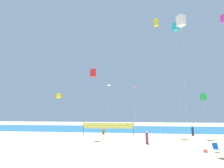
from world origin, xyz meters
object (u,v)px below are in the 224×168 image
at_px(beachgoer_navy_shirt, 193,130).
at_px(kite_white_box, 181,21).
at_px(folding_beach_chair, 216,147).
at_px(beach_handbag, 205,151).
at_px(beachgoer_coral_shirt, 103,129).
at_px(kite_magenta_box, 224,19).
at_px(kite_red_box, 93,73).
at_px(kite_yellow_delta, 58,96).
at_px(kite_cyan_box, 175,27).
at_px(kite_lime_diamond, 109,88).
at_px(kite_yellow_box, 156,23).
at_px(kite_magenta_diamond, 134,88).
at_px(kite_green_delta, 202,97).
at_px(volleyball_net, 108,126).
at_px(beachgoer_plum_shirt, 147,137).

height_order(beachgoer_navy_shirt, kite_white_box, kite_white_box).
xyz_separation_m(folding_beach_chair, beach_handbag, (-1.05, -0.20, -0.32)).
bearing_deg(beachgoer_coral_shirt, kite_magenta_box, -34.28).
xyz_separation_m(beach_handbag, kite_red_box, (-13.51, 7.95, 10.07)).
xyz_separation_m(kite_yellow_delta, kite_white_box, (18.33, -7.92, 7.84)).
xyz_separation_m(beach_handbag, kite_magenta_box, (4.28, 2.69, 15.17)).
height_order(beachgoer_coral_shirt, kite_red_box, kite_red_box).
xyz_separation_m(kite_red_box, kite_white_box, (12.23, -7.02, 4.31)).
relative_size(kite_cyan_box, kite_lime_diamond, 2.90).
relative_size(beachgoer_coral_shirt, kite_red_box, 0.16).
xyz_separation_m(kite_magenta_box, kite_yellow_box, (-6.87, 11.12, 5.81)).
bearing_deg(kite_magenta_box, kite_yellow_delta, 165.54).
xyz_separation_m(folding_beach_chair, kite_lime_diamond, (-10.83, 0.22, 6.23)).
distance_m(beachgoer_navy_shirt, kite_magenta_box, 18.31).
relative_size(kite_lime_diamond, kite_magenta_diamond, 0.88).
bearing_deg(kite_lime_diamond, kite_yellow_delta, 139.38).
distance_m(beachgoer_coral_shirt, kite_green_delta, 17.81).
bearing_deg(kite_magenta_box, volleyball_net, 152.39).
bearing_deg(folding_beach_chair, kite_yellow_delta, 144.89).
bearing_deg(folding_beach_chair, beach_handbag, 178.25).
distance_m(kite_yellow_box, kite_white_box, 14.53).
xyz_separation_m(kite_magenta_box, kite_green_delta, (-0.30, 8.71, -8.89)).
xyz_separation_m(kite_green_delta, kite_yellow_delta, (-23.58, -2.55, 0.27)).
distance_m(folding_beach_chair, kite_yellow_delta, 23.24).
xyz_separation_m(kite_cyan_box, kite_lime_diamond, (-10.65, -12.96, -13.17)).
bearing_deg(volleyball_net, kite_yellow_box, 17.89).
height_order(volleyball_net, kite_yellow_delta, kite_yellow_delta).
height_order(kite_green_delta, kite_cyan_box, kite_cyan_box).
height_order(beachgoer_coral_shirt, beach_handbag, beachgoer_coral_shirt).
bearing_deg(kite_white_box, kite_yellow_box, 95.82).
bearing_deg(beach_handbag, kite_red_box, 149.51).
distance_m(beachgoer_coral_shirt, kite_lime_diamond, 14.79).
distance_m(kite_cyan_box, kite_magenta_diamond, 15.00).
bearing_deg(kite_yellow_delta, kite_red_box, -8.37).
bearing_deg(beachgoer_coral_shirt, beachgoer_navy_shirt, -1.00).
xyz_separation_m(kite_yellow_box, kite_white_box, (1.31, -12.88, -6.60)).
bearing_deg(kite_green_delta, beachgoer_coral_shirt, 172.17).
bearing_deg(beachgoer_plum_shirt, kite_white_box, 65.94).
bearing_deg(kite_yellow_box, kite_red_box, -151.81).
bearing_deg(folding_beach_chair, kite_magenta_diamond, 119.39).
xyz_separation_m(beachgoer_coral_shirt, beachgoer_navy_shirt, (15.60, 0.13, -0.09)).
distance_m(kite_yellow_box, kite_red_box, 16.51).
height_order(kite_green_delta, kite_yellow_delta, kite_yellow_delta).
xyz_separation_m(beachgoer_navy_shirt, kite_green_delta, (1.20, -2.44, 5.55)).
height_order(volleyball_net, kite_lime_diamond, kite_lime_diamond).
bearing_deg(beachgoer_coral_shirt, volleyball_net, -65.88).
xyz_separation_m(kite_lime_diamond, kite_red_box, (-3.74, 7.54, 3.52)).
distance_m(kite_yellow_delta, kite_magenta_diamond, 12.61).
bearing_deg(kite_magenta_diamond, kite_lime_diamond, -107.09).
xyz_separation_m(beachgoer_coral_shirt, kite_yellow_box, (10.23, 0.10, 20.17)).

